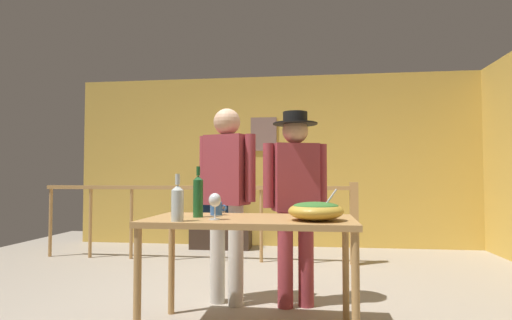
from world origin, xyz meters
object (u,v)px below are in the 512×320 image
wine_bottle_green (198,196)px  framed_picture (264,134)px  stair_railing (235,210)px  person_standing_right (295,191)px  wine_glass (215,201)px  serving_table (250,229)px  tv_console (221,235)px  mug_blue (216,208)px  salad_bowl (316,210)px  wine_bottle_clear (177,202)px  flat_screen_tv (221,203)px  person_standing_left (227,188)px

wine_bottle_green → framed_picture: bearing=88.8°
stair_railing → person_standing_right: size_ratio=2.54×
wine_glass → wine_bottle_green: size_ratio=0.49×
serving_table → tv_console: bearing=105.6°
mug_blue → wine_glass: bearing=-79.0°
framed_picture → salad_bowl: (0.75, -3.71, -0.90)m
serving_table → person_standing_right: bearing=64.8°
tv_console → mug_blue: (0.64, -3.13, 0.64)m
framed_picture → person_standing_right: framed_picture is taller
wine_glass → wine_bottle_clear: (-0.22, -0.13, -0.00)m
serving_table → mug_blue: 0.35m
framed_picture → wine_glass: 3.84m
salad_bowl → wine_bottle_green: wine_bottle_green is taller
flat_screen_tv → mug_blue: size_ratio=4.84×
stair_railing → serving_table: (0.53, -2.36, 0.06)m
stair_railing → tv_console: stair_railing is taller
wine_glass → person_standing_left: size_ratio=0.11×
person_standing_left → wine_glass: bearing=113.5°
wine_bottle_green → salad_bowl: bearing=-7.7°
serving_table → wine_bottle_clear: wine_bottle_clear is taller
flat_screen_tv → wine_bottle_clear: size_ratio=1.99×
flat_screen_tv → framed_picture: bearing=27.4°
person_standing_left → person_standing_right: 0.59m
tv_console → wine_glass: 3.60m
wine_bottle_clear → mug_blue: 0.49m
salad_bowl → wine_glass: (-0.67, -0.04, 0.06)m
tv_console → flat_screen_tv: bearing=-90.0°
tv_console → person_standing_right: 3.04m
wine_bottle_clear → person_standing_left: person_standing_left is taller
person_standing_left → wine_bottle_clear: bearing=99.1°
tv_console → person_standing_left: (0.62, -2.67, 0.78)m
wine_glass → person_standing_right: 0.94m
wine_bottle_green → person_standing_right: bearing=43.2°
person_standing_right → serving_table: bearing=47.0°
framed_picture → stair_railing: framed_picture is taller
mug_blue → wine_bottle_green: bearing=-118.8°
framed_picture → wine_bottle_clear: 3.97m
person_standing_right → wine_bottle_clear: bearing=33.5°
wine_glass → wine_bottle_clear: 0.25m
stair_railing → person_standing_left: (0.24, -1.73, 0.33)m
salad_bowl → person_standing_left: (-0.75, 0.74, 0.12)m
stair_railing → wine_bottle_clear: bearing=-87.8°
stair_railing → salad_bowl: 2.67m
flat_screen_tv → salad_bowl: bearing=-67.9°
flat_screen_tv → person_standing_left: bearing=-76.7°
framed_picture → wine_bottle_clear: (-0.14, -3.88, -0.84)m
framed_picture → tv_console: 1.70m
wine_glass → flat_screen_tv: bearing=101.6°
flat_screen_tv → person_standing_left: (0.62, -2.64, 0.30)m
framed_picture → wine_bottle_green: framed_picture is taller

